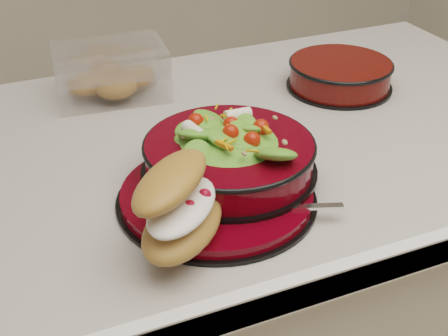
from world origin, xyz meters
name	(u,v)px	position (x,y,z in m)	size (l,w,h in m)	color
island_counter	(239,323)	(0.00, 0.00, 0.45)	(1.24, 0.74, 0.90)	silver
dinner_plate	(217,196)	(-0.12, -0.17, 0.91)	(0.28, 0.28, 0.02)	black
salad_bowl	(229,149)	(-0.08, -0.13, 0.96)	(0.26, 0.26, 0.11)	black
croissant	(180,206)	(-0.20, -0.25, 0.97)	(0.17, 0.19, 0.10)	#B47537
fork	(284,208)	(-0.05, -0.25, 0.92)	(0.14, 0.07, 0.00)	silver
pastry_box	(111,73)	(-0.16, 0.24, 0.94)	(0.22, 0.17, 0.09)	white
extra_bowl	(340,74)	(0.25, 0.09, 0.93)	(0.20, 0.20, 0.05)	black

